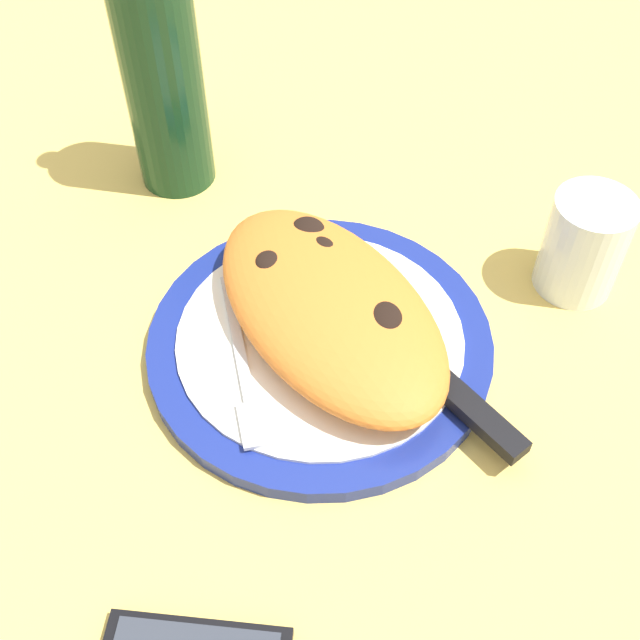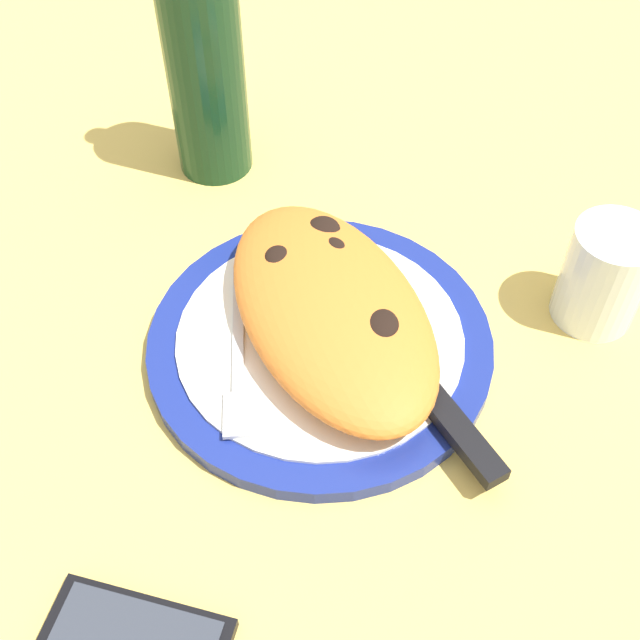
{
  "view_description": "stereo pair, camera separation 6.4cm",
  "coord_description": "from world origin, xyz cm",
  "views": [
    {
      "loc": [
        39.3,
        -13.28,
        53.18
      ],
      "look_at": [
        0.0,
        0.0,
        3.77
      ],
      "focal_mm": 44.95,
      "sensor_mm": 36.0,
      "label": 1
    },
    {
      "loc": [
        40.88,
        -7.03,
        53.18
      ],
      "look_at": [
        0.0,
        0.0,
        3.77
      ],
      "focal_mm": 44.95,
      "sensor_mm": 36.0,
      "label": 2
    }
  ],
  "objects": [
    {
      "name": "plate",
      "position": [
        0.0,
        0.0,
        0.84
      ],
      "size": [
        28.7,
        28.7,
        1.77
      ],
      "color": "navy",
      "rests_on": "ground_plane"
    },
    {
      "name": "fork",
      "position": [
        1.71,
        -6.96,
        1.97
      ],
      "size": [
        17.54,
        3.45,
        0.4
      ],
      "color": "silver",
      "rests_on": "plate"
    },
    {
      "name": "water_glass",
      "position": [
        -0.29,
        23.96,
        4.03
      ],
      "size": [
        7.01,
        7.01,
        9.38
      ],
      "color": "silver",
      "rests_on": "ground_plane"
    },
    {
      "name": "knife",
      "position": [
        7.58,
        7.21,
        2.25
      ],
      "size": [
        24.32,
        10.38,
        1.2
      ],
      "color": "silver",
      "rests_on": "plate"
    },
    {
      "name": "calzone",
      "position": [
        -0.62,
        1.05,
        4.17
      ],
      "size": [
        28.4,
        19.76,
        4.77
      ],
      "color": "orange",
      "rests_on": "plate"
    },
    {
      "name": "wine_bottle",
      "position": [
        -25.97,
        -6.42,
        12.14
      ],
      "size": [
        7.43,
        7.43,
        29.18
      ],
      "color": "#14381E",
      "rests_on": "ground_plane"
    },
    {
      "name": "ground_plane",
      "position": [
        0.0,
        0.0,
        -1.5
      ],
      "size": [
        150.0,
        150.0,
        3.0
      ],
      "primitive_type": "cube",
      "color": "#DBB756"
    }
  ]
}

